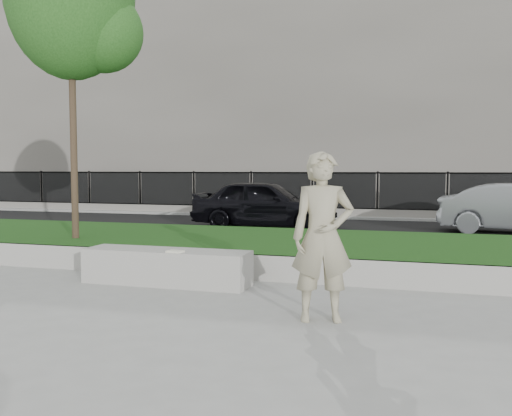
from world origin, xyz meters
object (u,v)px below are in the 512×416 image
(book, at_px, (175,251))
(stone_bench, at_px, (167,267))
(young_tree, at_px, (76,3))
(man, at_px, (323,237))
(car_dark, at_px, (265,204))

(book, bearing_deg, stone_bench, 148.76)
(stone_bench, xyz_separation_m, young_tree, (-2.61, 1.68, 4.52))
(man, relative_size, car_dark, 0.47)
(young_tree, relative_size, car_dark, 1.49)
(man, height_order, young_tree, young_tree)
(car_dark, bearing_deg, man, -161.30)
(man, bearing_deg, book, 137.04)
(book, height_order, car_dark, car_dark)
(man, height_order, car_dark, man)
(car_dark, bearing_deg, young_tree, 161.00)
(man, distance_m, car_dark, 9.60)
(stone_bench, relative_size, car_dark, 0.62)
(stone_bench, distance_m, man, 3.00)
(book, distance_m, young_tree, 5.45)
(young_tree, bearing_deg, car_dark, 72.42)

